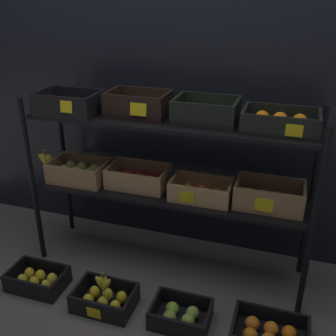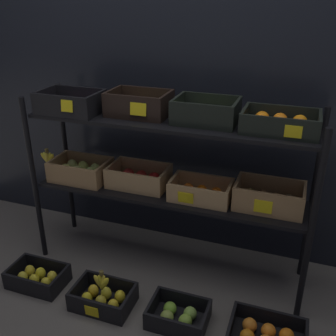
# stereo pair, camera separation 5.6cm
# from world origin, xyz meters

# --- Properties ---
(ground_plane) EXTENTS (10.00, 10.00, 0.00)m
(ground_plane) POSITION_xyz_m (0.00, 0.00, 0.00)
(ground_plane) COLOR #605B56
(storefront_wall) EXTENTS (4.01, 0.12, 2.23)m
(storefront_wall) POSITION_xyz_m (0.00, 0.38, 1.12)
(storefront_wall) COLOR black
(storefront_wall) RESTS_ON ground_plane
(display_rack) EXTENTS (1.72, 0.39, 1.10)m
(display_rack) POSITION_xyz_m (-0.01, 0.00, 0.76)
(display_rack) COLOR black
(display_rack) RESTS_ON ground_plane
(crate_ground_lemon) EXTENTS (0.33, 0.22, 0.11)m
(crate_ground_lemon) POSITION_xyz_m (-0.67, -0.44, 0.05)
(crate_ground_lemon) COLOR black
(crate_ground_lemon) RESTS_ON ground_plane
(crate_ground_left_lemon) EXTENTS (0.33, 0.23, 0.12)m
(crate_ground_left_lemon) POSITION_xyz_m (-0.22, -0.47, 0.05)
(crate_ground_left_lemon) COLOR black
(crate_ground_left_lemon) RESTS_ON ground_plane
(crate_ground_apple_green) EXTENTS (0.31, 0.22, 0.11)m
(crate_ground_apple_green) POSITION_xyz_m (0.21, -0.45, 0.04)
(crate_ground_apple_green) COLOR black
(crate_ground_apple_green) RESTS_ON ground_plane
(crate_ground_orange) EXTENTS (0.38, 0.26, 0.10)m
(crate_ground_orange) POSITION_xyz_m (0.67, -0.43, 0.04)
(crate_ground_orange) COLOR black
(crate_ground_orange) RESTS_ON ground_plane
(banana_bunch_loose) EXTENTS (0.11, 0.04, 0.12)m
(banana_bunch_loose) POSITION_xyz_m (-0.21, -0.47, 0.17)
(banana_bunch_loose) COLOR brown
(banana_bunch_loose) RESTS_ON crate_ground_left_lemon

